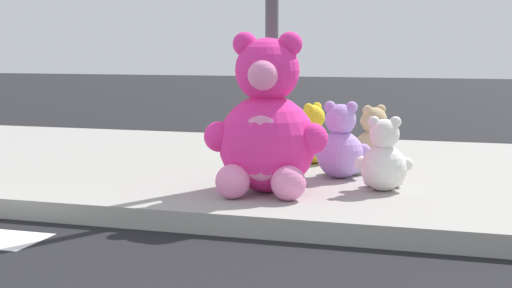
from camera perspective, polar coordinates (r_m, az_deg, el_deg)
name	(u,v)px	position (r m, az deg, el deg)	size (l,w,h in m)	color
sidewalk	(197,167)	(7.31, -4.61, -1.80)	(28.00, 4.40, 0.15)	#9E9B93
plush_pink_large	(266,129)	(5.57, 0.81, 1.17)	(0.94, 0.84, 1.22)	#F22D93
plush_tan	(372,144)	(6.72, 9.00, 0.00)	(0.43, 0.42, 0.59)	tan
plush_lavender	(340,147)	(6.28, 6.58, -0.24)	(0.51, 0.45, 0.66)	#B28CD8
plush_yellow	(311,139)	(7.06, 4.28, 0.40)	(0.41, 0.44, 0.58)	yellow
plush_white	(384,161)	(5.77, 9.89, -1.29)	(0.45, 0.40, 0.58)	white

